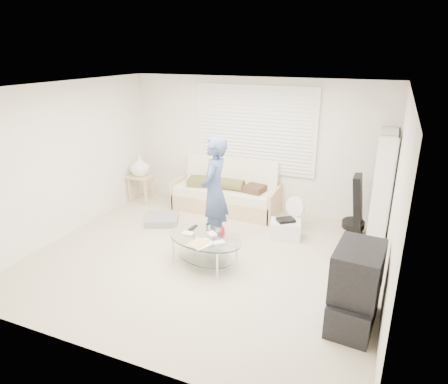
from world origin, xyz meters
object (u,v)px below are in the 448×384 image
at_px(bookshelf, 382,186).
at_px(tv_unit, 356,287).
at_px(futon_sofa, 226,194).
at_px(coffee_table, 205,242).

distance_m(bookshelf, tv_unit, 2.50).
height_order(bookshelf, tv_unit, bookshelf).
xyz_separation_m(futon_sofa, bookshelf, (2.76, -0.14, 0.57)).
relative_size(bookshelf, coffee_table, 1.36).
xyz_separation_m(futon_sofa, coffee_table, (0.52, -2.06, 0.03)).
relative_size(futon_sofa, tv_unit, 2.12).
bearing_deg(coffee_table, tv_unit, -14.21).
relative_size(bookshelf, tv_unit, 1.87).
xyz_separation_m(tv_unit, coffee_table, (-2.12, 0.54, -0.11)).
height_order(bookshelf, coffee_table, bookshelf).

